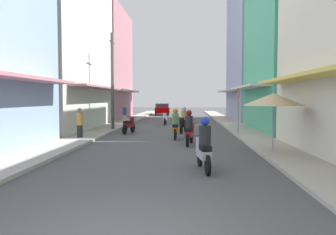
{
  "coord_description": "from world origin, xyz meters",
  "views": [
    {
      "loc": [
        0.9,
        -4.74,
        2.09
      ],
      "look_at": [
        -0.12,
        13.72,
        1.03
      ],
      "focal_mm": 36.03,
      "sensor_mm": 36.0,
      "label": 1
    }
  ],
  "objects_px": {
    "motorbike_red": "(190,129)",
    "utility_pole": "(112,81)",
    "vendor_umbrella": "(273,99)",
    "parked_car": "(162,109)",
    "motorbike_silver": "(204,147)",
    "pedestrian_foreground": "(80,124)",
    "motorbike_orange": "(175,125)",
    "motorbike_maroon": "(129,125)",
    "street_sign_no_entry": "(238,105)",
    "motorbike_white": "(165,118)",
    "motorbike_black": "(183,121)",
    "pedestrian_crossing": "(125,114)"
  },
  "relations": [
    {
      "from": "street_sign_no_entry",
      "to": "motorbike_orange",
      "type": "bearing_deg",
      "value": -158.76
    },
    {
      "from": "motorbike_white",
      "to": "parked_car",
      "type": "xyz_separation_m",
      "value": [
        -1.4,
        15.51,
        0.24
      ]
    },
    {
      "from": "motorbike_black",
      "to": "utility_pole",
      "type": "height_order",
      "value": "utility_pole"
    },
    {
      "from": "motorbike_red",
      "to": "motorbike_white",
      "type": "bearing_deg",
      "value": 99.09
    },
    {
      "from": "motorbike_red",
      "to": "utility_pole",
      "type": "xyz_separation_m",
      "value": [
        -4.86,
        6.27,
        2.49
      ]
    },
    {
      "from": "motorbike_silver",
      "to": "pedestrian_foreground",
      "type": "distance_m",
      "value": 9.15
    },
    {
      "from": "parked_car",
      "to": "utility_pole",
      "type": "bearing_deg",
      "value": -94.53
    },
    {
      "from": "motorbike_maroon",
      "to": "vendor_umbrella",
      "type": "xyz_separation_m",
      "value": [
        6.56,
        -7.41,
        1.54
      ]
    },
    {
      "from": "motorbike_orange",
      "to": "motorbike_red",
      "type": "relative_size",
      "value": 1.0
    },
    {
      "from": "motorbike_white",
      "to": "parked_car",
      "type": "distance_m",
      "value": 15.58
    },
    {
      "from": "motorbike_red",
      "to": "utility_pole",
      "type": "relative_size",
      "value": 0.29
    },
    {
      "from": "street_sign_no_entry",
      "to": "utility_pole",
      "type": "bearing_deg",
      "value": 160.32
    },
    {
      "from": "motorbike_silver",
      "to": "pedestrian_crossing",
      "type": "bearing_deg",
      "value": 107.26
    },
    {
      "from": "pedestrian_foreground",
      "to": "parked_car",
      "type": "bearing_deg",
      "value": 84.83
    },
    {
      "from": "parked_car",
      "to": "utility_pole",
      "type": "relative_size",
      "value": 0.68
    },
    {
      "from": "motorbike_maroon",
      "to": "utility_pole",
      "type": "xyz_separation_m",
      "value": [
        -1.31,
        1.48,
        2.69
      ]
    },
    {
      "from": "street_sign_no_entry",
      "to": "motorbike_white",
      "type": "bearing_deg",
      "value": 119.97
    },
    {
      "from": "parked_car",
      "to": "pedestrian_foreground",
      "type": "bearing_deg",
      "value": -95.17
    },
    {
      "from": "motorbike_white",
      "to": "pedestrian_crossing",
      "type": "bearing_deg",
      "value": 156.93
    },
    {
      "from": "motorbike_silver",
      "to": "motorbike_orange",
      "type": "bearing_deg",
      "value": 97.94
    },
    {
      "from": "motorbike_red",
      "to": "vendor_umbrella",
      "type": "relative_size",
      "value": 0.79
    },
    {
      "from": "motorbike_silver",
      "to": "motorbike_black",
      "type": "bearing_deg",
      "value": 93.66
    },
    {
      "from": "motorbike_orange",
      "to": "pedestrian_foreground",
      "type": "height_order",
      "value": "pedestrian_foreground"
    },
    {
      "from": "motorbike_orange",
      "to": "motorbike_red",
      "type": "bearing_deg",
      "value": -72.65
    },
    {
      "from": "motorbike_white",
      "to": "pedestrian_crossing",
      "type": "xyz_separation_m",
      "value": [
        -3.49,
        1.49,
        0.26
      ]
    },
    {
      "from": "motorbike_maroon",
      "to": "street_sign_no_entry",
      "type": "xyz_separation_m",
      "value": [
        6.24,
        -1.22,
        1.21
      ]
    },
    {
      "from": "parked_car",
      "to": "pedestrian_crossing",
      "type": "height_order",
      "value": "pedestrian_crossing"
    },
    {
      "from": "pedestrian_foreground",
      "to": "street_sign_no_entry",
      "type": "xyz_separation_m",
      "value": [
        8.21,
        1.94,
        0.91
      ]
    },
    {
      "from": "pedestrian_crossing",
      "to": "street_sign_no_entry",
      "type": "height_order",
      "value": "street_sign_no_entry"
    },
    {
      "from": "motorbike_orange",
      "to": "pedestrian_foreground",
      "type": "xyz_separation_m",
      "value": [
        -4.81,
        -0.62,
        0.1
      ]
    },
    {
      "from": "motorbike_orange",
      "to": "vendor_umbrella",
      "type": "relative_size",
      "value": 0.8
    },
    {
      "from": "motorbike_silver",
      "to": "motorbike_red",
      "type": "xyz_separation_m",
      "value": [
        -0.36,
        5.38,
        0.0
      ]
    },
    {
      "from": "motorbike_orange",
      "to": "pedestrian_crossing",
      "type": "relative_size",
      "value": 1.17
    },
    {
      "from": "motorbike_silver",
      "to": "motorbike_red",
      "type": "distance_m",
      "value": 5.39
    },
    {
      "from": "motorbike_red",
      "to": "vendor_umbrella",
      "type": "xyz_separation_m",
      "value": [
        3.01,
        -2.62,
        1.34
      ]
    },
    {
      "from": "motorbike_black",
      "to": "vendor_umbrella",
      "type": "bearing_deg",
      "value": -67.13
    },
    {
      "from": "motorbike_orange",
      "to": "motorbike_white",
      "type": "bearing_deg",
      "value": 96.99
    },
    {
      "from": "motorbike_red",
      "to": "pedestrian_crossing",
      "type": "height_order",
      "value": "motorbike_red"
    },
    {
      "from": "motorbike_maroon",
      "to": "pedestrian_crossing",
      "type": "xyz_separation_m",
      "value": [
        -1.77,
        8.1,
        0.26
      ]
    },
    {
      "from": "motorbike_maroon",
      "to": "motorbike_red",
      "type": "distance_m",
      "value": 5.96
    },
    {
      "from": "street_sign_no_entry",
      "to": "pedestrian_crossing",
      "type": "bearing_deg",
      "value": 130.67
    },
    {
      "from": "motorbike_white",
      "to": "motorbike_silver",
      "type": "xyz_separation_m",
      "value": [
        2.19,
        -16.79,
        0.2
      ]
    },
    {
      "from": "motorbike_silver",
      "to": "parked_car",
      "type": "bearing_deg",
      "value": 96.34
    },
    {
      "from": "motorbike_white",
      "to": "pedestrian_crossing",
      "type": "relative_size",
      "value": 1.17
    },
    {
      "from": "parked_car",
      "to": "vendor_umbrella",
      "type": "relative_size",
      "value": 1.86
    },
    {
      "from": "parked_car",
      "to": "motorbike_white",
      "type": "bearing_deg",
      "value": -84.85
    },
    {
      "from": "parked_car",
      "to": "pedestrian_foreground",
      "type": "height_order",
      "value": "pedestrian_foreground"
    },
    {
      "from": "motorbike_orange",
      "to": "utility_pole",
      "type": "xyz_separation_m",
      "value": [
        -4.16,
        4.02,
        2.49
      ]
    },
    {
      "from": "parked_car",
      "to": "pedestrian_foreground",
      "type": "relative_size",
      "value": 2.63
    },
    {
      "from": "pedestrian_foreground",
      "to": "motorbike_red",
      "type": "bearing_deg",
      "value": -16.45
    }
  ]
}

